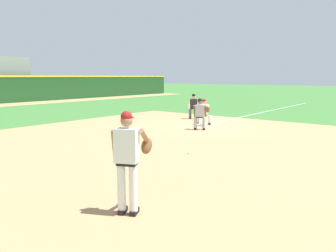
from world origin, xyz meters
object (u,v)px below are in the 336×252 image
baseball (189,153)px  umpire (194,105)px  first_base_bag (201,125)px  baserunner (200,113)px  pitcher (128,156)px  first_baseman (204,110)px

baseball → umpire: (7.38, 4.75, 0.76)m
baseball → umpire: umpire is taller
first_base_bag → baserunner: size_ratio=0.26×
baseball → baserunner: bearing=28.6°
first_base_bag → pitcher: (-9.81, -4.69, 1.01)m
first_baseman → baserunner: bearing=-155.0°
pitcher → baseball: bearing=21.8°
first_base_bag → pitcher: pitcher is taller
first_baseman → pitcher: bearing=-154.8°
pitcher → first_baseman: size_ratio=1.39×
first_base_bag → baseball: (-5.35, -2.91, -0.01)m
pitcher → umpire: pitcher is taller
umpire → pitcher: bearing=-151.1°
first_base_bag → baseball: 6.09m
baseball → first_base_bag: bearing=28.6°
pitcher → baserunner: 9.63m
pitcher → baserunner: (8.71, 4.09, -0.27)m
baseball → first_baseman: (5.76, 3.02, 0.69)m
first_baseman → umpire: bearing=46.8°
first_base_bag → pitcher: bearing=-154.4°
pitcher → first_base_bag: bearing=25.6°
baseball → baserunner: size_ratio=0.05×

